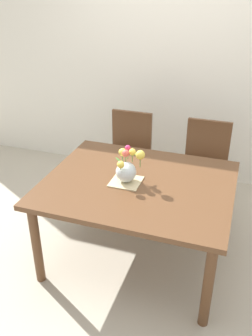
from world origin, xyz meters
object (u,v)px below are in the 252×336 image
(dining_table, at_px, (138,191))
(flower_vase, at_px, (127,168))
(chair_left, at_px, (128,150))
(chair_right, at_px, (205,161))

(dining_table, bearing_deg, flower_vase, -161.47)
(chair_left, bearing_deg, dining_table, 112.82)
(dining_table, relative_size, chair_left, 1.58)
(chair_left, height_order, chair_right, same)
(chair_left, bearing_deg, chair_right, -180.00)
(chair_right, bearing_deg, chair_left, 0.00)
(chair_left, distance_m, chair_right, 0.78)
(chair_left, xyz_separation_m, chair_right, (0.78, 0.00, 0.00))
(chair_left, relative_size, flower_vase, 3.36)
(chair_right, distance_m, flower_vase, 1.11)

